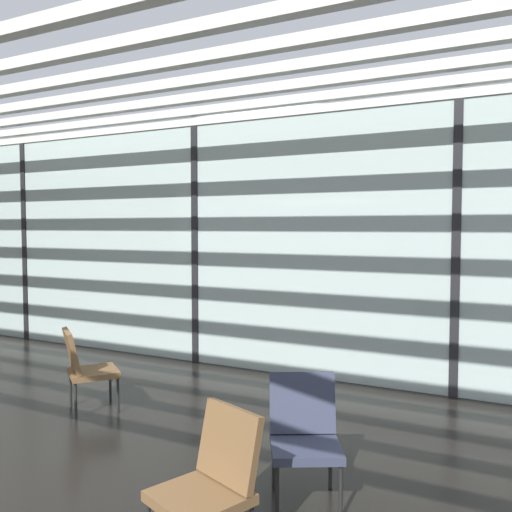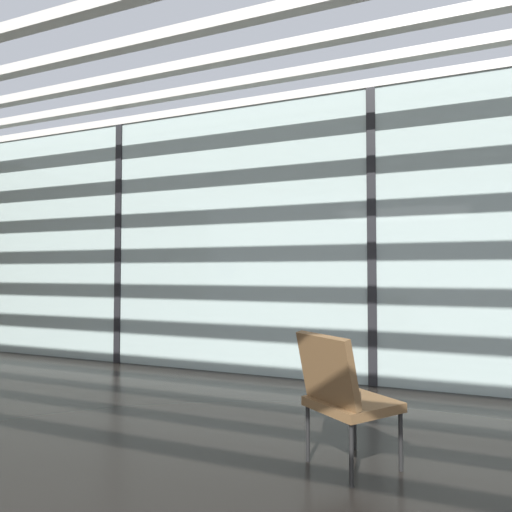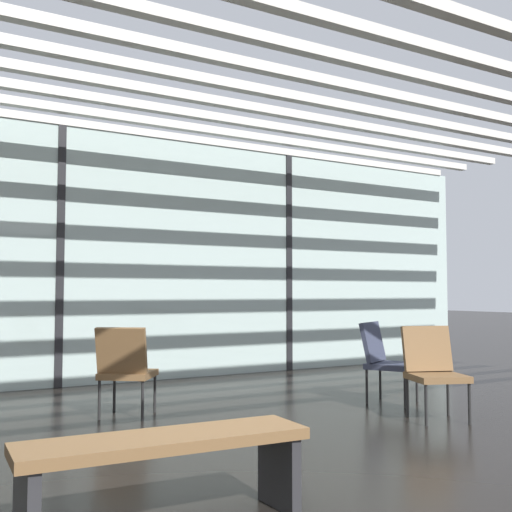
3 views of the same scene
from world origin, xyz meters
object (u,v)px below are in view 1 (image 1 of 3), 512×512
object	(u,v)px
parked_airplane	(253,213)
lounge_chair_3	(304,430)
lounge_chair_0	(85,365)
lounge_chair_2	(212,477)

from	to	relation	value
parked_airplane	lounge_chair_3	bearing A→B (deg)	-60.07
parked_airplane	lounge_chair_0	size ratio (longest dim) A/B	14.54
lounge_chair_2	lounge_chair_0	bearing A→B (deg)	169.91
parked_airplane	lounge_chair_2	bearing A→B (deg)	-64.11
lounge_chair_0	lounge_chair_2	xyz separation A→B (m)	(2.52, -1.53, 0.00)
parked_airplane	lounge_chair_0	distance (m)	6.90
parked_airplane	lounge_chair_3	size ratio (longest dim) A/B	14.54
lounge_chair_0	lounge_chair_2	distance (m)	2.95
parked_airplane	lounge_chair_2	distance (m)	9.13
parked_airplane	lounge_chair_3	world-z (taller)	parked_airplane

